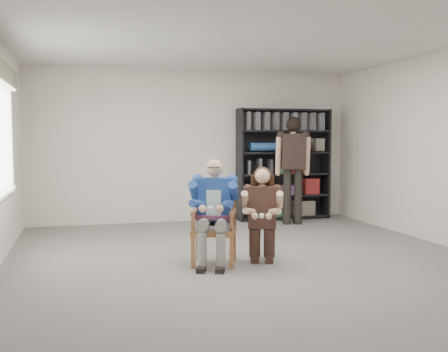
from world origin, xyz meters
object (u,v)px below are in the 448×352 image
object	(u,v)px
seated_man	(214,212)
kneeling_woman	(262,216)
standing_man	(293,171)
bookshelf	(284,164)
armchair	(214,224)

from	to	relation	value
seated_man	kneeling_woman	size ratio (longest dim) A/B	1.09
standing_man	bookshelf	bearing A→B (deg)	94.97
standing_man	kneeling_woman	bearing A→B (deg)	-108.21
seated_man	bookshelf	bearing A→B (deg)	75.87
seated_man	standing_man	size ratio (longest dim) A/B	0.68
seated_man	kneeling_woman	distance (m)	0.59
kneeling_woman	standing_man	world-z (taller)	standing_man
seated_man	standing_man	bearing A→B (deg)	70.72
seated_man	kneeling_woman	bearing A→B (deg)	8.34
armchair	standing_man	size ratio (longest dim) A/B	0.52
armchair	bookshelf	bearing A→B (deg)	75.87
armchair	kneeling_woman	bearing A→B (deg)	8.34
armchair	bookshelf	world-z (taller)	bookshelf
kneeling_woman	bookshelf	xyz separation A→B (m)	(1.58, 3.31, 0.45)
bookshelf	standing_man	bearing A→B (deg)	-96.30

